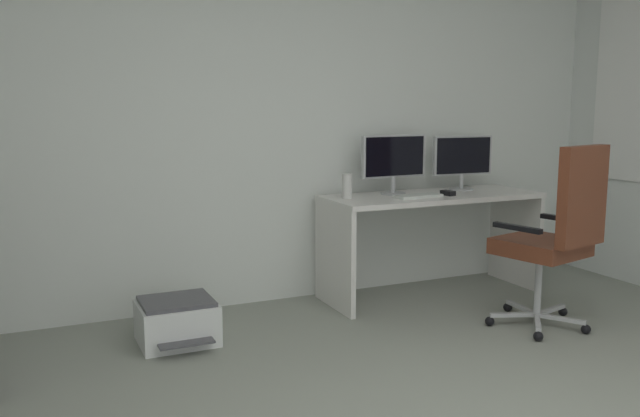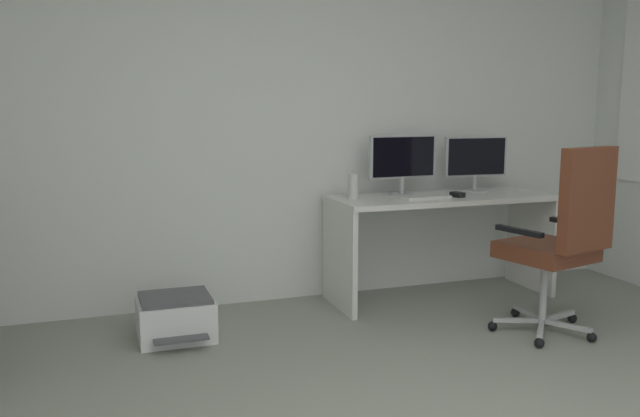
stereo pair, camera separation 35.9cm
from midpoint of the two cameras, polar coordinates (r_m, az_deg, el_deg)
The scene contains 9 objects.
wall_back at distance 4.70m, azimuth -7.47°, elevation 7.59°, with size 5.57×0.10×2.58m, color silver.
desk at distance 4.90m, azimuth 7.37°, elevation -1.00°, with size 1.59×0.60×0.75m.
monitor_main at distance 4.80m, azimuth 4.15°, elevation 4.23°, with size 0.52×0.18×0.42m.
monitor_secondary at distance 5.11m, azimuth 10.03°, elevation 4.24°, with size 0.49×0.18×0.41m.
keyboard at distance 4.68m, azimuth 6.16°, elevation 1.05°, with size 0.34×0.13×0.02m, color silver.
computer_mouse at distance 4.81m, azimuth 8.71°, elevation 1.29°, with size 0.06×0.10×0.03m, color black.
desktop_speaker at distance 4.60m, azimuth 0.09°, elevation 1.91°, with size 0.07×0.07×0.17m, color silver.
office_chair at distance 4.27m, azimuth 17.20°, elevation -1.86°, with size 0.63×0.67×1.15m.
printer at distance 4.12m, azimuth -14.52°, elevation -9.29°, with size 0.44×0.47×0.26m.
Camera 1 is at (-1.53, -1.65, 1.40)m, focal length 37.73 mm.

